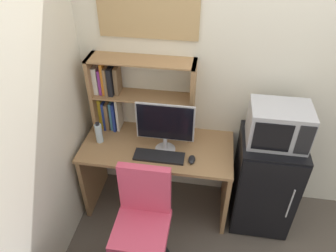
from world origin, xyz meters
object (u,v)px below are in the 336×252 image
microwave (279,125)px  computer_mouse (192,159)px  water_bottle (99,133)px  monitor (165,125)px  hutch_bookshelf (126,94)px  keyboard (159,156)px  desk_chair (143,228)px  mini_fridge (264,182)px  wall_corkboard (147,3)px

microwave → computer_mouse: bearing=-167.5°
water_bottle → monitor: bearing=-2.3°
hutch_bookshelf → water_bottle: hutch_bookshelf is taller
keyboard → desk_chair: (-0.05, -0.47, -0.33)m
hutch_bookshelf → keyboard: hutch_bookshelf is taller
computer_mouse → mini_fridge: 0.72m
monitor → keyboard: monitor is taller
desk_chair → computer_mouse: bearing=55.7°
mini_fridge → desk_chair: size_ratio=0.97×
hutch_bookshelf → water_bottle: size_ratio=4.38×
monitor → computer_mouse: monitor is taller
computer_mouse → desk_chair: desk_chair is taller
hutch_bookshelf → microwave: size_ratio=1.94×
keyboard → computer_mouse: computer_mouse is taller
monitor → keyboard: (-0.03, -0.10, -0.26)m
wall_corkboard → monitor: bearing=-61.3°
monitor → microwave: microwave is taller
microwave → keyboard: bearing=-171.3°
water_bottle → mini_fridge: bearing=0.4°
water_bottle → hutch_bookshelf: bearing=46.2°
keyboard → desk_chair: size_ratio=0.44×
keyboard → mini_fridge: (0.91, 0.14, -0.30)m
mini_fridge → water_bottle: bearing=-179.6°
water_bottle → keyboard: bearing=-12.7°
monitor → mini_fridge: 1.04m
computer_mouse → microwave: (0.64, 0.14, 0.32)m
hutch_bookshelf → microwave: bearing=-9.3°
keyboard → wall_corkboard: 1.21m
computer_mouse → water_bottle: bearing=171.2°
mini_fridge → hutch_bookshelf: bearing=170.6°
computer_mouse → wall_corkboard: (-0.42, 0.44, 1.11)m
keyboard → water_bottle: (-0.56, 0.13, 0.08)m
computer_mouse → mini_fridge: size_ratio=0.11×
monitor → computer_mouse: size_ratio=4.65×
hutch_bookshelf → wall_corkboard: (0.20, 0.09, 0.74)m
mini_fridge → wall_corkboard: wall_corkboard is taller
water_bottle → wall_corkboard: (0.41, 0.31, 1.03)m
hutch_bookshelf → keyboard: 0.61m
microwave → wall_corkboard: 1.35m
desk_chair → wall_corkboard: wall_corkboard is taller
computer_mouse → hutch_bookshelf: bearing=150.6°
keyboard → wall_corkboard: bearing=108.7°
monitor → microwave: size_ratio=1.05×
hutch_bookshelf → monitor: hutch_bookshelf is taller
monitor → computer_mouse: bearing=-23.8°
water_bottle → microwave: (1.47, 0.01, 0.25)m
hutch_bookshelf → mini_fridge: hutch_bookshelf is taller
keyboard → monitor: bearing=71.0°
hutch_bookshelf → computer_mouse: bearing=-29.4°
mini_fridge → desk_chair: 1.14m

